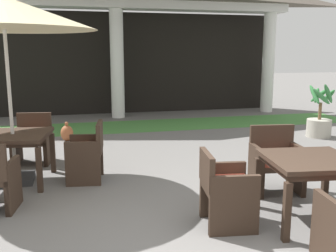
{
  "coord_description": "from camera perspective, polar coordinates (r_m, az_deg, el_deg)",
  "views": [
    {
      "loc": [
        -1.25,
        -2.99,
        1.88
      ],
      "look_at": [
        0.06,
        2.36,
        0.83
      ],
      "focal_mm": 41.12,
      "sensor_mm": 36.0,
      "label": 1
    }
  ],
  "objects": [
    {
      "name": "patio_chair_near_foreground_east",
      "position": [
        5.82,
        -11.9,
        -3.98
      ],
      "size": [
        0.58,
        0.64,
        0.88
      ],
      "rotation": [
        0.0,
        0.0,
        1.42
      ],
      "color": "#38281E",
      "rests_on": "ground"
    },
    {
      "name": "patio_umbrella_near_foreground",
      "position": [
        5.88,
        -23.23,
        15.0
      ],
      "size": [
        2.53,
        2.53,
        2.7
      ],
      "color": "#2D2D2D",
      "rests_on": "ground"
    },
    {
      "name": "lawn_strip",
      "position": [
        9.99,
        -6.37,
        -0.07
      ],
      "size": [
        12.59,
        1.67,
        0.01
      ],
      "primitive_type": "cube",
      "color": "#47843D",
      "rests_on": "ground"
    },
    {
      "name": "patio_table_near_foreground",
      "position": [
        5.98,
        -21.99,
        -1.95
      ],
      "size": [
        1.11,
        1.11,
        0.73
      ],
      "rotation": [
        0.0,
        0.0,
        -0.15
      ],
      "color": "#38281E",
      "rests_on": "ground"
    },
    {
      "name": "patio_chair_near_foreground_north",
      "position": [
        7.02,
        -19.45,
        -2.05
      ],
      "size": [
        0.68,
        0.63,
        0.84
      ],
      "rotation": [
        0.0,
        0.0,
        -3.29
      ],
      "color": "#38281E",
      "rests_on": "ground"
    },
    {
      "name": "terracotta_urn",
      "position": [
        8.58,
        -14.75,
        -1.0
      ],
      "size": [
        0.27,
        0.27,
        0.42
      ],
      "color": "#9E5633",
      "rests_on": "ground"
    },
    {
      "name": "patio_chair_mid_left_west",
      "position": [
        4.29,
        8.51,
        -9.36
      ],
      "size": [
        0.6,
        0.62,
        0.83
      ],
      "rotation": [
        0.0,
        0.0,
        -1.7
      ],
      "color": "#38281E",
      "rests_on": "ground"
    },
    {
      "name": "potted_palm_right_edge",
      "position": [
        9.32,
        21.52,
        0.63
      ],
      "size": [
        0.6,
        0.61,
        1.24
      ],
      "color": "#B2AD9E",
      "rests_on": "ground"
    },
    {
      "name": "patio_table_mid_left",
      "position": [
        4.55,
        20.33,
        -5.62
      ],
      "size": [
        1.06,
        1.06,
        0.74
      ],
      "rotation": [
        0.0,
        0.0,
        -0.13
      ],
      "color": "#38281E",
      "rests_on": "ground"
    },
    {
      "name": "patio_chair_mid_left_north",
      "position": [
        5.45,
        15.68,
        -5.21
      ],
      "size": [
        0.7,
        0.59,
        0.89
      ],
      "rotation": [
        0.0,
        0.0,
        -3.27
      ],
      "color": "#38281E",
      "rests_on": "ground"
    }
  ]
}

